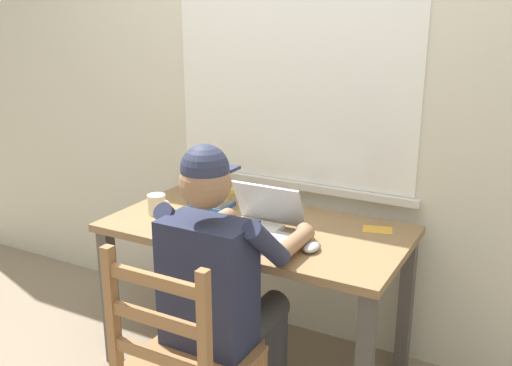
{
  "coord_description": "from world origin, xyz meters",
  "views": [
    {
      "loc": [
        1.17,
        -2.16,
        1.68
      ],
      "look_at": [
        0.03,
        -0.05,
        0.95
      ],
      "focal_mm": 40.32,
      "sensor_mm": 36.0,
      "label": 1
    }
  ],
  "objects_px": {
    "desk": "(256,246)",
    "wooden_chair": "(183,365)",
    "laptop": "(259,224)",
    "coffee_mug_white": "(157,204)",
    "seated_person": "(223,278)",
    "computer_mouse": "(312,247)",
    "landscape_photo_print": "(378,230)",
    "book_stack_main": "(213,198)",
    "coffee_mug_dark": "(277,206)"
  },
  "relations": [
    {
      "from": "seated_person",
      "to": "landscape_photo_print",
      "type": "xyz_separation_m",
      "value": [
        0.42,
        0.65,
        0.06
      ]
    },
    {
      "from": "coffee_mug_white",
      "to": "book_stack_main",
      "type": "xyz_separation_m",
      "value": [
        0.17,
        0.22,
        -0.0
      ]
    },
    {
      "from": "desk",
      "to": "coffee_mug_dark",
      "type": "height_order",
      "value": "coffee_mug_dark"
    },
    {
      "from": "coffee_mug_dark",
      "to": "landscape_photo_print",
      "type": "height_order",
      "value": "coffee_mug_dark"
    },
    {
      "from": "laptop",
      "to": "coffee_mug_white",
      "type": "height_order",
      "value": "laptop"
    },
    {
      "from": "desk",
      "to": "wooden_chair",
      "type": "relative_size",
      "value": 1.48
    },
    {
      "from": "laptop",
      "to": "landscape_photo_print",
      "type": "xyz_separation_m",
      "value": [
        0.44,
        0.31,
        -0.05
      ]
    },
    {
      "from": "wooden_chair",
      "to": "book_stack_main",
      "type": "height_order",
      "value": "wooden_chair"
    },
    {
      "from": "coffee_mug_dark",
      "to": "book_stack_main",
      "type": "distance_m",
      "value": 0.35
    },
    {
      "from": "desk",
      "to": "computer_mouse",
      "type": "distance_m",
      "value": 0.39
    },
    {
      "from": "coffee_mug_dark",
      "to": "laptop",
      "type": "bearing_deg",
      "value": -82.64
    },
    {
      "from": "computer_mouse",
      "to": "coffee_mug_dark",
      "type": "relative_size",
      "value": 0.81
    },
    {
      "from": "seated_person",
      "to": "wooden_chair",
      "type": "xyz_separation_m",
      "value": [
        -0.0,
        -0.28,
        -0.22
      ]
    },
    {
      "from": "book_stack_main",
      "to": "computer_mouse",
      "type": "bearing_deg",
      "value": -22.99
    },
    {
      "from": "computer_mouse",
      "to": "book_stack_main",
      "type": "bearing_deg",
      "value": 157.01
    },
    {
      "from": "computer_mouse",
      "to": "coffee_mug_white",
      "type": "relative_size",
      "value": 0.8
    },
    {
      "from": "laptop",
      "to": "wooden_chair",
      "type": "bearing_deg",
      "value": -87.96
    },
    {
      "from": "coffee_mug_white",
      "to": "book_stack_main",
      "type": "height_order",
      "value": "coffee_mug_white"
    },
    {
      "from": "laptop",
      "to": "landscape_photo_print",
      "type": "height_order",
      "value": "laptop"
    },
    {
      "from": "book_stack_main",
      "to": "coffee_mug_white",
      "type": "bearing_deg",
      "value": -127.97
    },
    {
      "from": "laptop",
      "to": "coffee_mug_dark",
      "type": "relative_size",
      "value": 2.72
    },
    {
      "from": "wooden_chair",
      "to": "book_stack_main",
      "type": "bearing_deg",
      "value": 115.69
    },
    {
      "from": "seated_person",
      "to": "book_stack_main",
      "type": "relative_size",
      "value": 5.49
    },
    {
      "from": "wooden_chair",
      "to": "coffee_mug_white",
      "type": "height_order",
      "value": "wooden_chair"
    },
    {
      "from": "seated_person",
      "to": "book_stack_main",
      "type": "distance_m",
      "value": 0.7
    },
    {
      "from": "desk",
      "to": "coffee_mug_dark",
      "type": "relative_size",
      "value": 11.15
    },
    {
      "from": "coffee_mug_dark",
      "to": "landscape_photo_print",
      "type": "distance_m",
      "value": 0.48
    },
    {
      "from": "seated_person",
      "to": "landscape_photo_print",
      "type": "distance_m",
      "value": 0.77
    },
    {
      "from": "computer_mouse",
      "to": "book_stack_main",
      "type": "distance_m",
      "value": 0.71
    },
    {
      "from": "seated_person",
      "to": "computer_mouse",
      "type": "relative_size",
      "value": 12.3
    },
    {
      "from": "computer_mouse",
      "to": "coffee_mug_white",
      "type": "distance_m",
      "value": 0.83
    },
    {
      "from": "computer_mouse",
      "to": "coffee_mug_dark",
      "type": "height_order",
      "value": "coffee_mug_dark"
    },
    {
      "from": "seated_person",
      "to": "book_stack_main",
      "type": "xyz_separation_m",
      "value": [
        -0.41,
        0.56,
        0.1
      ]
    },
    {
      "from": "laptop",
      "to": "computer_mouse",
      "type": "xyz_separation_m",
      "value": [
        0.27,
        -0.05,
        -0.03
      ]
    },
    {
      "from": "desk",
      "to": "landscape_photo_print",
      "type": "height_order",
      "value": "landscape_photo_print"
    },
    {
      "from": "coffee_mug_white",
      "to": "wooden_chair",
      "type": "bearing_deg",
      "value": -46.97
    },
    {
      "from": "laptop",
      "to": "computer_mouse",
      "type": "relative_size",
      "value": 3.34
    },
    {
      "from": "seated_person",
      "to": "computer_mouse",
      "type": "height_order",
      "value": "seated_person"
    },
    {
      "from": "wooden_chair",
      "to": "book_stack_main",
      "type": "distance_m",
      "value": 0.99
    },
    {
      "from": "desk",
      "to": "seated_person",
      "type": "relative_size",
      "value": 1.11
    },
    {
      "from": "desk",
      "to": "coffee_mug_white",
      "type": "distance_m",
      "value": 0.52
    },
    {
      "from": "wooden_chair",
      "to": "computer_mouse",
      "type": "relative_size",
      "value": 9.25
    },
    {
      "from": "desk",
      "to": "seated_person",
      "type": "bearing_deg",
      "value": -78.66
    },
    {
      "from": "wooden_chair",
      "to": "coffee_mug_white",
      "type": "distance_m",
      "value": 0.91
    },
    {
      "from": "seated_person",
      "to": "laptop",
      "type": "relative_size",
      "value": 3.68
    },
    {
      "from": "seated_person",
      "to": "book_stack_main",
      "type": "bearing_deg",
      "value": 125.76
    },
    {
      "from": "seated_person",
      "to": "laptop",
      "type": "distance_m",
      "value": 0.35
    },
    {
      "from": "laptop",
      "to": "coffee_mug_white",
      "type": "distance_m",
      "value": 0.56
    },
    {
      "from": "seated_person",
      "to": "computer_mouse",
      "type": "bearing_deg",
      "value": 48.71
    },
    {
      "from": "seated_person",
      "to": "coffee_mug_white",
      "type": "distance_m",
      "value": 0.68
    }
  ]
}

